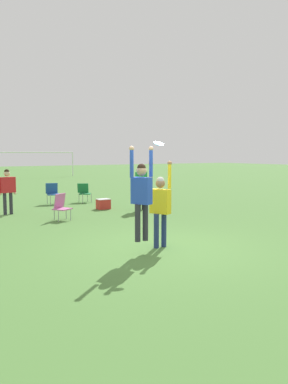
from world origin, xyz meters
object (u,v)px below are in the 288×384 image
(camping_chair_1, at_px, (84,191))
(camping_chair_2, at_px, (61,205))
(frisbee, at_px, (159,144))
(person_spectator_far, at_px, (141,182))
(camping_chair_0, at_px, (53,192))
(person_spectator_near, at_px, (7,187))
(person_defending, at_px, (160,202))
(person_jumping, at_px, (141,192))
(cooler_box, at_px, (103,204))

(camping_chair_1, bearing_deg, camping_chair_2, 85.89)
(frisbee, relative_size, person_spectator_far, 0.13)
(camping_chair_0, distance_m, person_spectator_near, 2.98)
(frisbee, height_order, camping_chair_1, frisbee)
(camping_chair_1, xyz_separation_m, person_spectator_far, (0.93, -3.37, 0.60))
(person_defending, bearing_deg, person_jumping, -90.00)
(person_jumping, relative_size, cooler_box, 4.14)
(camping_chair_0, xyz_separation_m, cooler_box, (1.19, -2.50, -0.32))
(camping_chair_0, distance_m, camping_chair_2, 4.07)
(person_spectator_near, distance_m, cooler_box, 3.61)
(person_jumping, relative_size, camping_chair_0, 2.25)
(frisbee, height_order, person_spectator_far, frisbee)
(camping_chair_0, distance_m, person_spectator_far, 4.24)
(person_defending, distance_m, cooler_box, 6.43)
(camping_chair_1, height_order, camping_chair_2, camping_chair_2)
(person_defending, relative_size, camping_chair_1, 2.39)
(person_defending, height_order, frisbee, frisbee)
(camping_chair_0, xyz_separation_m, camping_chair_1, (1.40, -0.13, -0.05))
(person_defending, distance_m, camping_chair_0, 8.71)
(person_jumping, xyz_separation_m, camping_chair_2, (0.04, 5.06, -0.89))
(camping_chair_2, height_order, person_spectator_near, person_spectator_near)
(person_jumping, relative_size, camping_chair_1, 2.42)
(camping_chair_2, height_order, cooler_box, camping_chair_2)
(cooler_box, bearing_deg, person_spectator_far, -41.22)
(person_spectator_near, bearing_deg, cooler_box, -22.83)
(camping_chair_0, distance_m, cooler_box, 2.79)
(person_spectator_near, bearing_deg, person_defending, -86.93)
(camping_chair_1, relative_size, person_spectator_far, 0.47)
(frisbee, relative_size, camping_chair_2, 0.26)
(person_jumping, relative_size, camping_chair_2, 2.36)
(frisbee, distance_m, cooler_box, 6.93)
(person_spectator_near, height_order, cooler_box, person_spectator_near)
(person_defending, xyz_separation_m, frisbee, (-0.17, -0.17, 1.33))
(person_jumping, distance_m, frisbee, 1.16)
(camping_chair_0, relative_size, person_spectator_near, 0.56)
(camping_chair_1, relative_size, cooler_box, 1.72)
(camping_chair_0, xyz_separation_m, person_spectator_near, (-2.28, -1.87, 0.44))
(person_defending, xyz_separation_m, person_spectator_far, (2.72, 5.18, 0.02))
(person_jumping, distance_m, camping_chair_1, 9.25)
(person_jumping, bearing_deg, person_spectator_near, -14.62)
(camping_chair_0, relative_size, camping_chair_1, 1.08)
(frisbee, bearing_deg, cooler_box, 74.64)
(camping_chair_2, bearing_deg, frisbee, 64.56)
(camping_chair_1, height_order, cooler_box, camping_chair_1)
(camping_chair_2, height_order, person_spectator_far, person_spectator_far)
(cooler_box, bearing_deg, person_spectator_near, 169.65)
(person_jumping, distance_m, person_spectator_far, 6.48)
(camping_chair_0, bearing_deg, person_jumping, 95.42)
(camping_chair_1, xyz_separation_m, person_spectator_near, (-3.68, -1.74, 0.49))
(person_defending, bearing_deg, camping_chair_2, 163.88)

